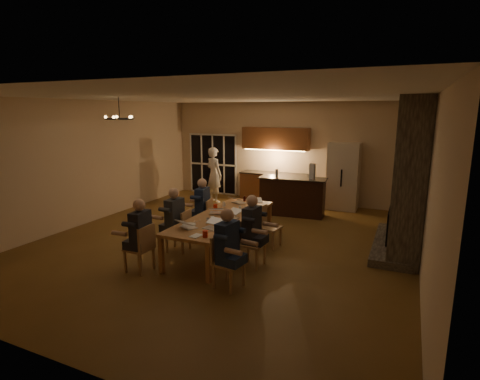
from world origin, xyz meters
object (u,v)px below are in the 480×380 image
chair_left_near (139,248)px  mug_back (224,204)px  chair_left_mid (178,231)px  person_left_mid (175,220)px  dining_table (223,233)px  plate_near (226,224)px  standing_person (214,175)px  person_left_far (203,207)px  laptop_a (189,222)px  can_silver (208,221)px  laptop_b (212,223)px  chair_left_far (202,217)px  chandelier (120,119)px  chair_right_mid (252,243)px  plate_far (253,209)px  chair_right_far (270,227)px  laptop_e (239,198)px  laptop_f (256,202)px  redcup_mid (215,207)px  bar_blender (312,171)px  mug_front (212,219)px  refrigerator (343,176)px  can_cola (244,199)px  laptop_c (217,208)px  can_right (248,212)px  laptop_d (231,213)px  mug_mid (240,208)px  bar_bottle (277,173)px  plate_left (189,225)px  bar_island (292,196)px  chair_right_near (229,262)px  person_left_near (141,236)px  person_right_near (227,249)px

chair_left_near → mug_back: size_ratio=8.90×
chair_left_mid → person_left_mid: (-0.01, -0.09, 0.24)m
dining_table → plate_near: (0.32, -0.51, 0.38)m
chair_left_near → standing_person: standing_person is taller
person_left_far → mug_back: size_ratio=13.80×
laptop_a → can_silver: bearing=-94.0°
person_left_far → laptop_b: person_left_far is taller
chair_left_far → laptop_b: 1.90m
chandelier → mug_back: bearing=31.5°
can_silver → chair_right_mid: bearing=6.9°
person_left_mid → plate_far: size_ratio=5.69×
chair_left_far → dining_table: bearing=43.7°
chair_right_far → laptop_b: 1.64m
laptop_e → plate_near: laptop_e is taller
laptop_e → laptop_f: 0.51m
chair_left_near → redcup_mid: chair_left_near is taller
standing_person → bar_blender: (3.29, -0.44, 0.40)m
chair_left_near → chair_left_far: 2.23m
standing_person → mug_front: bearing=142.7°
refrigerator → can_cola: refrigerator is taller
laptop_c → laptop_e: size_ratio=1.00×
can_cola → redcup_mid: bearing=-105.1°
refrigerator → chair_right_far: size_ratio=2.25×
laptop_a → redcup_mid: laptop_a is taller
laptop_e → can_right: 1.03m
chair_right_mid → can_right: chair_right_mid is taller
dining_table → laptop_d: (0.21, -0.07, 0.49)m
mug_mid → laptop_b: bearing=-87.4°
mug_mid → bar_bottle: size_ratio=0.42×
plate_far → plate_near: bearing=-92.3°
bar_blender → standing_person: bearing=-178.4°
plate_left → bar_island: bearing=78.4°
chair_right_near → plate_left: 1.40m
person_left_far → plate_left: 1.61m
plate_far → mug_mid: bearing=-133.2°
chair_right_near → person_left_near: 1.75m
chair_left_far → laptop_e: bearing=115.5°
can_right → laptop_c: bearing=-162.8°
chair_right_near → chandelier: 4.03m
person_left_mid → laptop_b: (1.06, -0.32, 0.17)m
person_left_near → can_right: 2.34m
can_cola → bar_blender: 2.28m
person_right_near → laptop_a: (-1.09, 0.56, 0.17)m
chandelier → mug_back: 2.96m
chair_left_mid → mug_front: 0.90m
can_cola → chair_left_far: bearing=-134.4°
person_left_near → laptop_e: person_left_near is taller
chair_right_far → laptop_d: (-0.62, -0.65, 0.42)m
chair_right_near → plate_far: 2.39m
chair_right_far → laptop_c: laptop_c is taller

